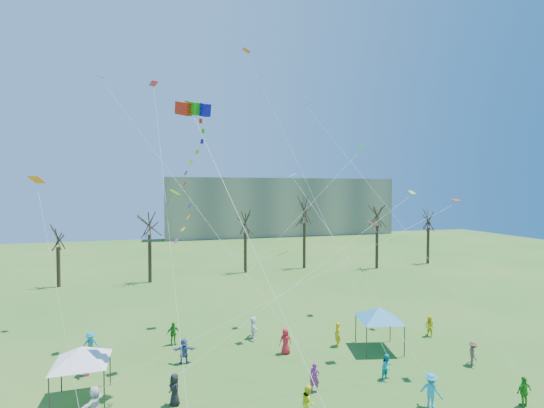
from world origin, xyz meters
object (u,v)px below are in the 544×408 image
object	(u,v)px
canopy_tent_white	(81,355)
canopy_tent_blue	(379,313)
big_box_kite	(195,182)
distant_building	(280,207)

from	to	relation	value
canopy_tent_white	canopy_tent_blue	world-z (taller)	canopy_tent_blue
canopy_tent_blue	big_box_kite	bearing A→B (deg)	-168.80
canopy_tent_white	canopy_tent_blue	size ratio (longest dim) A/B	0.99
canopy_tent_blue	canopy_tent_white	bearing A→B (deg)	-175.25
big_box_kite	canopy_tent_blue	xyz separation A→B (m)	(13.51, 2.68, -9.62)
canopy_tent_white	distant_building	bearing A→B (deg)	65.65
canopy_tent_white	canopy_tent_blue	distance (m)	19.86
distant_building	canopy_tent_white	bearing A→B (deg)	-114.35
distant_building	big_box_kite	bearing A→B (deg)	-110.00
big_box_kite	canopy_tent_white	xyz separation A→B (m)	(-6.27, 1.03, -9.70)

